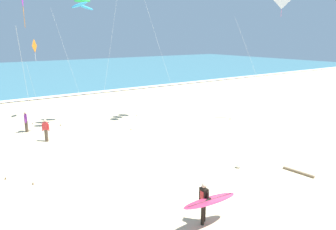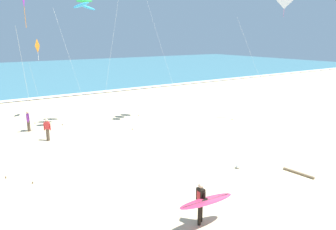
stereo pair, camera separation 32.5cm
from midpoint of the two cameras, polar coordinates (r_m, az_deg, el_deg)
name	(u,v)px [view 2 (the right image)]	position (r m, az deg, el deg)	size (l,w,h in m)	color
ground_plane	(222,189)	(16.12, 10.14, -12.75)	(160.00, 160.00, 0.00)	#D1BA8E
ocean_water	(13,74)	(70.05, -25.66, 6.64)	(160.00, 60.00, 0.08)	teal
shoreline_foam	(55,96)	(41.15, -19.17, 3.16)	(160.00, 1.32, 0.01)	white
surfer_lead	(204,201)	(12.77, 7.08, -14.84)	(2.46, 0.95, 1.71)	black
kite_diamond_amber_near	(37,49)	(30.33, -21.85, 10.85)	(1.53, 2.42, 6.88)	orange
kite_diamond_ivory_mid	(283,3)	(28.66, 20.09, 18.17)	(3.44, 2.85, 10.73)	white
kite_arc_emerald_low	(84,5)	(26.40, -14.23, 18.40)	(3.25, 2.80, 9.81)	#2D99DB
kite_diamond_violet_close	(23,0)	(20.12, -23.82, 18.16)	(1.43, 4.51, 10.04)	purple
bystander_red_top	(47,130)	(23.92, -20.21, -2.43)	(0.42, 0.33, 1.59)	#4C3D2D
bystander_purple_top	(28,121)	(26.84, -23.20, -0.99)	(0.27, 0.48, 1.59)	#4C3D2D
beach_ball	(238,166)	(18.53, 12.82, -8.78)	(0.28, 0.28, 0.28)	white
driftwood_log	(298,173)	(18.78, 22.57, -9.46)	(0.14, 0.14, 1.71)	#846B4C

